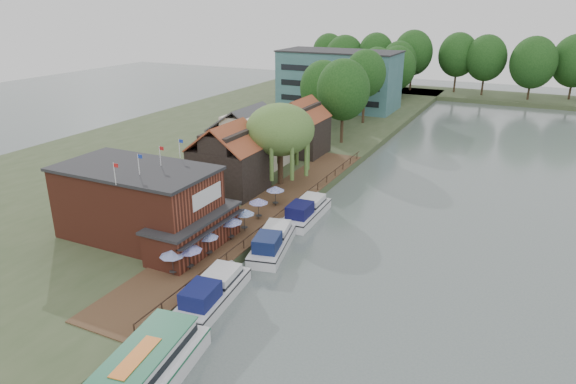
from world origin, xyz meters
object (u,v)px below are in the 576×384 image
at_px(willow, 280,145).
at_px(cruiser_0, 213,289).
at_px(cruiser_2, 306,209).
at_px(umbrella_3, 230,229).
at_px(umbrella_2, 208,244).
at_px(swan, 172,340).
at_px(pub, 154,206).
at_px(umbrella_1, 189,257).
at_px(hotel_block, 339,79).
at_px(cottage_a, 229,158).
at_px(cottage_c, 301,127).
at_px(umbrella_6, 275,196).
at_px(tour_boat, 132,384).
at_px(cottage_b, 249,137).
at_px(umbrella_5, 259,208).
at_px(umbrella_0, 173,263).
at_px(umbrella_4, 244,220).
at_px(cruiser_1, 272,239).

height_order(willow, cruiser_0, willow).
xyz_separation_m(willow, cruiser_2, (6.61, -6.63, -4.98)).
bearing_deg(umbrella_3, umbrella_2, -90.11).
relative_size(umbrella_2, swan, 5.40).
height_order(pub, umbrella_1, pub).
relative_size(hotel_block, cruiser_2, 2.50).
xyz_separation_m(cruiser_0, cruiser_2, (-0.18, 19.00, -0.01)).
relative_size(cottage_a, cruiser_0, 0.84).
xyz_separation_m(cottage_c, umbrella_6, (6.42, -21.04, -2.96)).
distance_m(pub, umbrella_2, 7.04).
xyz_separation_m(cottage_c, cruiser_2, (10.11, -20.63, -4.02)).
distance_m(cottage_a, willow, 6.80).
xyz_separation_m(cottage_a, tour_boat, (13.33, -32.25, -3.74)).
height_order(cottage_b, cruiser_2, cottage_b).
xyz_separation_m(umbrella_1, umbrella_2, (0.02, 2.89, 0.00)).
xyz_separation_m(umbrella_6, tour_boat, (5.91, -30.21, -0.78)).
relative_size(cottage_c, umbrella_5, 3.58).
bearing_deg(swan, umbrella_2, 110.73).
xyz_separation_m(cottage_b, cruiser_0, (14.29, -30.63, -4.01)).
bearing_deg(hotel_block, umbrella_0, -79.64).
relative_size(pub, cottage_c, 2.35).
relative_size(pub, cruiser_0, 1.96).
height_order(hotel_block, cruiser_2, hotel_block).
height_order(cottage_c, cruiser_2, cottage_c).
distance_m(cottage_a, umbrella_0, 21.37).
relative_size(cottage_b, umbrella_4, 4.04).
distance_m(umbrella_1, cruiser_0, 4.37).
relative_size(pub, umbrella_0, 8.42).
bearing_deg(umbrella_2, cottage_c, 100.75).
xyz_separation_m(umbrella_2, cruiser_1, (3.76, 5.43, -1.06)).
bearing_deg(umbrella_2, umbrella_1, -90.47).
relative_size(cottage_b, cruiser_2, 0.95).
relative_size(umbrella_3, cruiser_1, 0.24).
height_order(umbrella_2, umbrella_5, same).
bearing_deg(umbrella_1, cruiser_0, -28.70).
bearing_deg(willow, cottage_c, 104.04).
bearing_deg(cruiser_2, umbrella_3, -110.99).
height_order(umbrella_0, umbrella_4, same).
height_order(umbrella_3, umbrella_6, same).
distance_m(pub, cottage_b, 25.33).
height_order(umbrella_3, cruiser_0, umbrella_3).
distance_m(umbrella_2, umbrella_5, 9.51).
xyz_separation_m(willow, umbrella_3, (3.10, -16.94, -3.93)).
relative_size(umbrella_0, cruiser_1, 0.24).
relative_size(umbrella_1, umbrella_6, 1.00).
bearing_deg(swan, umbrella_0, 126.61).
xyz_separation_m(umbrella_0, umbrella_2, (0.69, 4.30, 0.00)).
bearing_deg(umbrella_4, umbrella_6, 92.24).
bearing_deg(cottage_b, umbrella_4, -61.22).
relative_size(pub, umbrella_5, 8.42).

